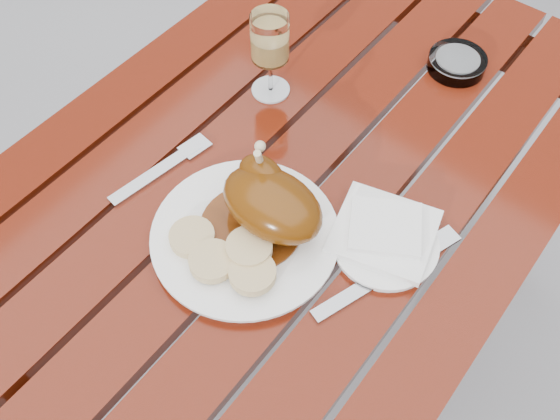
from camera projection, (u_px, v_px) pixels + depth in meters
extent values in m
plane|color=slate|center=(294.00, 335.00, 1.66)|extent=(60.00, 60.00, 0.00)
cube|color=maroon|center=(297.00, 265.00, 1.35)|extent=(0.80, 1.20, 0.75)
cylinder|color=white|center=(245.00, 237.00, 0.94)|extent=(0.35, 0.35, 0.02)
cylinder|color=#5A260A|center=(251.00, 226.00, 0.94)|extent=(0.16, 0.16, 0.00)
ellipsoid|color=#723A08|center=(272.00, 204.00, 0.91)|extent=(0.17, 0.11, 0.08)
ellipsoid|color=#723A08|center=(262.00, 175.00, 0.92)|extent=(0.08, 0.05, 0.06)
cylinder|color=#C6B28C|center=(261.00, 164.00, 0.91)|extent=(0.02, 0.04, 0.09)
cylinder|color=#D7B383|center=(192.00, 237.00, 0.92)|extent=(0.07, 0.07, 0.02)
cylinder|color=#D7B383|center=(212.00, 261.00, 0.89)|extent=(0.07, 0.07, 0.02)
cylinder|color=#D7B383|center=(252.00, 273.00, 0.88)|extent=(0.07, 0.07, 0.02)
cylinder|color=#D7B383|center=(249.00, 247.00, 0.90)|extent=(0.07, 0.07, 0.02)
cylinder|color=#EDC36B|center=(270.00, 56.00, 1.06)|extent=(0.07, 0.07, 0.16)
cylinder|color=white|center=(385.00, 244.00, 0.94)|extent=(0.20, 0.20, 0.01)
cube|color=white|center=(384.00, 232.00, 0.93)|extent=(0.18, 0.17, 0.01)
cylinder|color=#B2B7BC|center=(457.00, 63.00, 1.15)|extent=(0.12, 0.12, 0.03)
cube|color=gray|center=(157.00, 172.00, 1.02)|extent=(0.05, 0.18, 0.01)
cube|color=gray|center=(377.00, 280.00, 0.91)|extent=(0.09, 0.22, 0.01)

